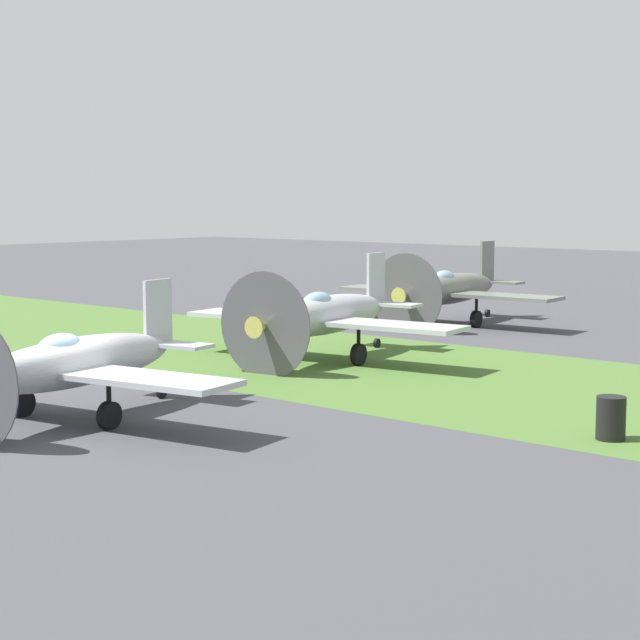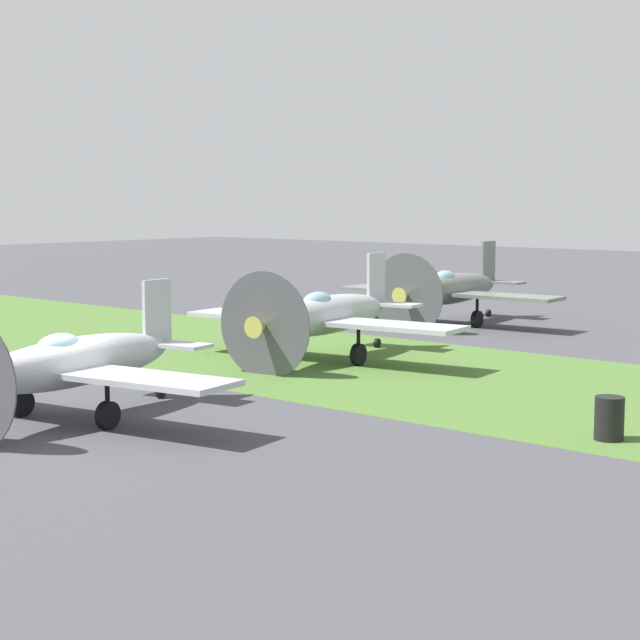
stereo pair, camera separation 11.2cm
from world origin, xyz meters
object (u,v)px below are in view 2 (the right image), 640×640
object	(u,v)px
airplane_trail	(450,289)
runway_marker_cone	(135,356)
airplane_lead	(72,363)
fuel_drum	(609,418)
airplane_wingman	(325,315)

from	to	relation	value
airplane_trail	runway_marker_cone	world-z (taller)	airplane_trail
airplane_lead	fuel_drum	distance (m)	11.59
airplane_wingman	fuel_drum	distance (m)	12.15
airplane_trail	airplane_wingman	bearing A→B (deg)	98.82
fuel_drum	airplane_lead	bearing A→B (deg)	31.59
airplane_wingman	fuel_drum	xyz separation A→B (m)	(-11.35, 4.22, -0.93)
fuel_drum	runway_marker_cone	bearing A→B (deg)	0.12
fuel_drum	runway_marker_cone	world-z (taller)	fuel_drum
airplane_trail	runway_marker_cone	size ratio (longest dim) A/B	21.14
airplane_lead	airplane_wingman	xyz separation A→B (m)	(1.51, -10.28, 0.09)
airplane_lead	airplane_trail	world-z (taller)	airplane_trail
airplane_trail	runway_marker_cone	xyz separation A→B (m)	(1.48, 14.43, -1.16)
fuel_drum	airplane_trail	bearing A→B (deg)	-46.41
airplane_trail	airplane_lead	bearing A→B (deg)	96.50
airplane_lead	fuel_drum	bearing A→B (deg)	-158.54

